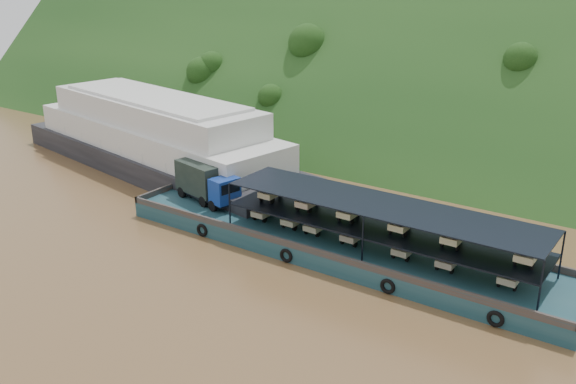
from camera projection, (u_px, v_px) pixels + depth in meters
The scene contains 4 objects.
ground at pixel (287, 248), 48.10m from camera, with size 160.00×160.00×0.00m, color brown.
hillside at pixel (460, 143), 75.90m from camera, with size 140.00×28.00×28.00m, color #153613.
cargo_barge at pixel (326, 236), 47.61m from camera, with size 35.00×7.18×4.54m.
passenger_ferry at pixel (157, 138), 65.32m from camera, with size 38.81×15.75×7.65m.
Camera 1 is at (25.00, -35.92, 20.41)m, focal length 40.00 mm.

